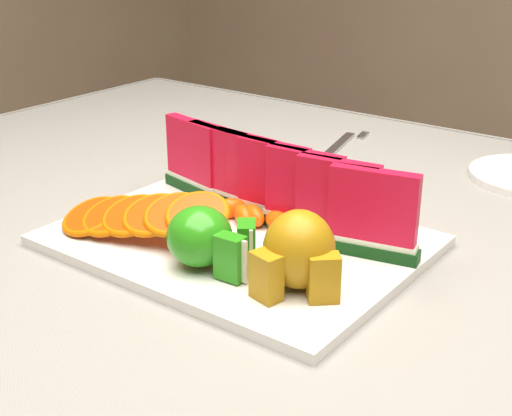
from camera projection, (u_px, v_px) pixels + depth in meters
name	position (u px, v px, depth m)	size (l,w,h in m)	color
table	(309.00, 302.00, 0.91)	(1.40, 0.90, 0.75)	#472E1B
tablecloth	(310.00, 258.00, 0.88)	(1.53, 1.03, 0.20)	gray
platter	(238.00, 241.00, 0.82)	(0.40, 0.30, 0.01)	silver
apple_cluster	(206.00, 239.00, 0.73)	(0.11, 0.09, 0.06)	#1D7918
pear_cluster	(299.00, 253.00, 0.69)	(0.09, 0.09, 0.08)	#A86904
fork	(339.00, 146.00, 1.17)	(0.05, 0.19, 0.00)	silver
watermelon_row	(273.00, 184.00, 0.84)	(0.39, 0.07, 0.10)	#103B12
orange_fan_front	(143.00, 215.00, 0.80)	(0.22, 0.13, 0.05)	#DC5809
orange_fan_back	(285.00, 184.00, 0.92)	(0.29, 0.11, 0.05)	#DC5809
tangerine_segments	(240.00, 214.00, 0.84)	(0.17, 0.07, 0.03)	#DA5018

